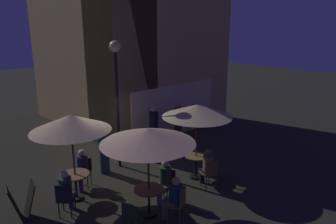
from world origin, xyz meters
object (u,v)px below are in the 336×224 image
at_px(cafe_chair_0, 210,172).
at_px(patron_standing_7, 178,123).
at_px(cafe_chair_4, 65,197).
at_px(cafe_table_2, 75,180).
at_px(street_lamp_near_corner, 116,76).
at_px(patron_seated_3, 66,189).
at_px(cafe_chair_1, 179,201).
at_px(patron_seated_2, 164,179).
at_px(cafe_chair_5, 84,169).
at_px(patron_standing_6, 104,148).
at_px(patio_umbrella_0, 197,111).
at_px(menu_sandwich_board, 22,202).
at_px(cafe_chair_2, 167,181).
at_px(cafe_chair_3, 133,215).
at_px(patron_standing_5, 154,128).
at_px(patron_seated_4, 82,167).
at_px(patron_seated_1, 174,196).
at_px(patio_umbrella_1, 148,136).
at_px(cafe_table_0, 196,162).
at_px(patio_umbrella_2, 71,123).
at_px(cafe_table_1, 149,196).

bearing_deg(cafe_chair_0, patron_standing_7, -15.18).
relative_size(cafe_chair_0, cafe_chair_4, 0.97).
bearing_deg(cafe_chair_0, cafe_table_2, 71.64).
height_order(street_lamp_near_corner, patron_seated_3, street_lamp_near_corner).
relative_size(cafe_chair_1, cafe_chair_4, 1.02).
relative_size(patron_seated_2, patron_seated_3, 1.00).
bearing_deg(cafe_chair_0, cafe_chair_1, 122.75).
xyz_separation_m(cafe_chair_5, patron_standing_6, (0.94, 0.34, 0.34)).
bearing_deg(patio_umbrella_0, menu_sandwich_board, 163.14).
relative_size(cafe_chair_2, cafe_chair_3, 1.06).
distance_m(street_lamp_near_corner, cafe_chair_1, 4.64).
distance_m(street_lamp_near_corner, patron_standing_5, 2.99).
distance_m(cafe_chair_1, patron_seated_2, 1.00).
bearing_deg(cafe_chair_2, patron_standing_7, -154.37).
distance_m(cafe_chair_3, patron_seated_4, 2.87).
bearing_deg(patron_seated_1, cafe_chair_3, 51.50).
xyz_separation_m(patio_umbrella_1, patron_standing_7, (4.27, 3.24, -1.31)).
xyz_separation_m(cafe_table_2, cafe_chair_3, (0.19, -2.40, -0.05)).
distance_m(patron_seated_4, patron_standing_5, 3.69).
xyz_separation_m(cafe_chair_0, patron_standing_5, (0.80, 3.51, 0.35)).
distance_m(patio_umbrella_0, patio_umbrella_1, 2.52).
distance_m(patron_seated_3, patron_standing_6, 2.46).
relative_size(street_lamp_near_corner, cafe_chair_1, 4.52).
bearing_deg(patio_umbrella_0, cafe_table_0, -90.00).
bearing_deg(patio_umbrella_0, cafe_chair_1, -147.51).
bearing_deg(patron_seated_3, cafe_chair_3, -114.76).
bearing_deg(street_lamp_near_corner, cafe_chair_0, -71.25).
distance_m(patron_seated_2, patron_seated_4, 2.60).
bearing_deg(patio_umbrella_2, cafe_chair_1, -63.76).
bearing_deg(cafe_chair_2, cafe_chair_0, 148.49).
bearing_deg(patron_seated_2, cafe_table_2, -62.70).
height_order(cafe_chair_1, patron_seated_3, patron_seated_3).
relative_size(cafe_table_2, patio_umbrella_0, 0.33).
xyz_separation_m(cafe_table_1, patio_umbrella_1, (0.00, 0.00, 1.61)).
xyz_separation_m(street_lamp_near_corner, cafe_chair_0, (1.07, -3.16, -2.66)).
height_order(cafe_chair_3, patron_seated_2, patron_seated_2).
relative_size(menu_sandwich_board, cafe_table_0, 1.22).
distance_m(cafe_table_1, patron_seated_4, 2.55).
bearing_deg(cafe_chair_3, cafe_chair_1, -41.81).
bearing_deg(menu_sandwich_board, patron_standing_7, 20.65).
relative_size(cafe_table_0, patio_umbrella_0, 0.31).
bearing_deg(street_lamp_near_corner, patron_seated_2, -99.16).
relative_size(menu_sandwich_board, patron_seated_3, 0.75).
bearing_deg(cafe_chair_1, cafe_chair_3, 46.23).
height_order(patron_seated_3, patron_standing_6, patron_standing_6).
relative_size(patio_umbrella_2, cafe_chair_4, 2.65).
bearing_deg(cafe_chair_2, street_lamp_near_corner, -112.17).
relative_size(patron_seated_1, patron_seated_4, 0.99).
height_order(menu_sandwich_board, cafe_table_0, menu_sandwich_board).
bearing_deg(street_lamp_near_corner, cafe_chair_4, -150.11).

